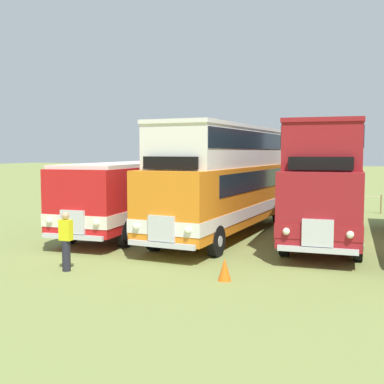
{
  "coord_description": "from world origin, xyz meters",
  "views": [
    {
      "loc": [
        -0.07,
        -19.03,
        3.46
      ],
      "look_at": [
        -7.41,
        -0.46,
        1.76
      ],
      "focal_mm": 44.78,
      "sensor_mm": 36.0,
      "label": 1
    }
  ],
  "objects_px": {
    "bus_third_in_row": "(327,177)",
    "marshal_person": "(66,241)",
    "bus_second_in_row": "(228,175)",
    "cone_mid_row": "(225,269)",
    "bus_first_in_row": "(140,190)"
  },
  "relations": [
    {
      "from": "bus_second_in_row",
      "to": "marshal_person",
      "type": "relative_size",
      "value": 6.77
    },
    {
      "from": "bus_first_in_row",
      "to": "bus_second_in_row",
      "type": "distance_m",
      "value": 4.06
    },
    {
      "from": "bus_first_in_row",
      "to": "cone_mid_row",
      "type": "xyz_separation_m",
      "value": [
        6.08,
        -6.78,
        -1.45
      ]
    },
    {
      "from": "bus_second_in_row",
      "to": "marshal_person",
      "type": "distance_m",
      "value": 8.24
    },
    {
      "from": "bus_second_in_row",
      "to": "bus_first_in_row",
      "type": "bearing_deg",
      "value": -176.75
    },
    {
      "from": "bus_third_in_row",
      "to": "marshal_person",
      "type": "bearing_deg",
      "value": -130.06
    },
    {
      "from": "cone_mid_row",
      "to": "marshal_person",
      "type": "relative_size",
      "value": 0.35
    },
    {
      "from": "bus_second_in_row",
      "to": "bus_third_in_row",
      "type": "distance_m",
      "value": 3.97
    },
    {
      "from": "bus_first_in_row",
      "to": "bus_third_in_row",
      "type": "relative_size",
      "value": 1.14
    },
    {
      "from": "bus_third_in_row",
      "to": "cone_mid_row",
      "type": "height_order",
      "value": "bus_third_in_row"
    },
    {
      "from": "bus_first_in_row",
      "to": "cone_mid_row",
      "type": "distance_m",
      "value": 9.22
    },
    {
      "from": "bus_third_in_row",
      "to": "marshal_person",
      "type": "relative_size",
      "value": 5.67
    },
    {
      "from": "bus_third_in_row",
      "to": "bus_second_in_row",
      "type": "bearing_deg",
      "value": 179.99
    },
    {
      "from": "bus_first_in_row",
      "to": "marshal_person",
      "type": "relative_size",
      "value": 6.45
    },
    {
      "from": "bus_third_in_row",
      "to": "marshal_person",
      "type": "xyz_separation_m",
      "value": [
        -6.47,
        -7.69,
        -1.58
      ]
    }
  ]
}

